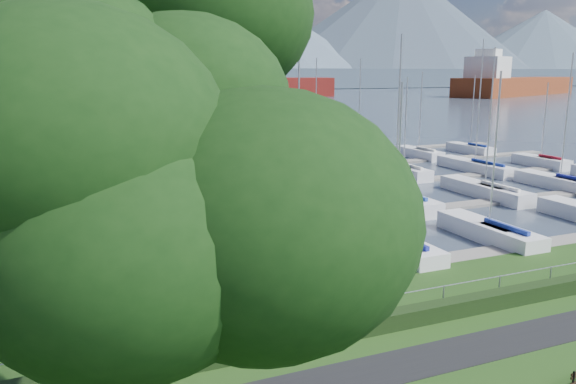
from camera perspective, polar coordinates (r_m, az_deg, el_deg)
path at (r=21.71m, az=16.11°, el=-15.55°), size 160.00×2.00×0.04m
water at (r=278.22m, az=-20.46°, el=9.22°), size 800.00×540.00×0.20m
hedge at (r=23.42m, az=12.11°, el=-12.30°), size 80.00×0.70×0.70m
fence at (r=23.38m, az=11.64°, el=-10.05°), size 80.00×0.04×0.04m
foothill at (r=347.99m, az=-21.10°, el=10.66°), size 900.00×80.00×12.00m
mountains at (r=424.43m, az=-20.88°, el=16.31°), size 1190.00×360.00×115.00m
docks at (r=46.61m, az=-6.68°, el=-0.54°), size 90.00×41.60×0.25m
tree at (r=10.50m, az=-14.51°, el=6.27°), size 8.70×9.57×13.71m
crane at (r=45.94m, az=-1.67°, el=6.36°), size 6.46×13.21×22.35m
cargo_ship_mid at (r=245.52m, az=-8.98°, el=10.46°), size 105.28×46.04×21.50m
cargo_ship_east at (r=273.66m, az=21.94°, el=9.92°), size 91.90×53.64×21.50m
sailboat_fleet at (r=48.61m, az=-8.20°, el=6.64°), size 75.64×49.60×13.64m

